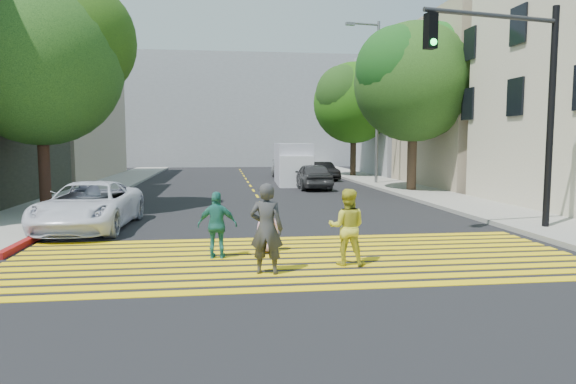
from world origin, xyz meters
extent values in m
plane|color=black|center=(0.00, 0.00, 0.00)|extent=(120.00, 120.00, 0.00)
cube|color=gray|center=(-8.50, 22.00, 0.07)|extent=(3.00, 40.00, 0.15)
cube|color=gray|center=(8.50, 15.00, 0.07)|extent=(3.00, 60.00, 0.15)
cube|color=maroon|center=(-6.90, 6.00, 0.08)|extent=(0.20, 8.00, 0.16)
cube|color=yellow|center=(0.00, -1.20, 0.01)|extent=(13.40, 0.35, 0.01)
cube|color=yellow|center=(0.00, -0.65, 0.01)|extent=(13.40, 0.35, 0.01)
cube|color=yellow|center=(0.00, -0.10, 0.01)|extent=(13.40, 0.35, 0.01)
cube|color=yellow|center=(0.00, 0.45, 0.01)|extent=(13.40, 0.35, 0.01)
cube|color=yellow|center=(0.00, 1.00, 0.01)|extent=(13.40, 0.35, 0.01)
cube|color=yellow|center=(0.00, 1.55, 0.01)|extent=(13.40, 0.35, 0.01)
cube|color=yellow|center=(0.00, 2.10, 0.01)|extent=(13.40, 0.35, 0.01)
cube|color=yellow|center=(0.00, 2.65, 0.01)|extent=(13.40, 0.35, 0.01)
cube|color=yellow|center=(0.00, 3.20, 0.01)|extent=(13.40, 0.35, 0.01)
cube|color=yellow|center=(0.00, 3.75, 0.01)|extent=(13.40, 0.35, 0.01)
cube|color=yellow|center=(0.00, 6.00, 0.01)|extent=(0.12, 1.40, 0.01)
cube|color=yellow|center=(0.00, 9.00, 0.01)|extent=(0.12, 1.40, 0.01)
cube|color=yellow|center=(0.00, 12.00, 0.01)|extent=(0.12, 1.40, 0.01)
cube|color=yellow|center=(0.00, 15.00, 0.01)|extent=(0.12, 1.40, 0.01)
cube|color=yellow|center=(0.00, 18.00, 0.01)|extent=(0.12, 1.40, 0.01)
cube|color=yellow|center=(0.00, 21.00, 0.01)|extent=(0.12, 1.40, 0.01)
cube|color=yellow|center=(0.00, 24.00, 0.01)|extent=(0.12, 1.40, 0.01)
cube|color=yellow|center=(0.00, 27.00, 0.01)|extent=(0.12, 1.40, 0.01)
cube|color=yellow|center=(0.00, 30.00, 0.01)|extent=(0.12, 1.40, 0.01)
cube|color=yellow|center=(0.00, 33.00, 0.01)|extent=(0.12, 1.40, 0.01)
cube|color=yellow|center=(0.00, 36.00, 0.01)|extent=(0.12, 1.40, 0.01)
cube|color=yellow|center=(0.00, 39.00, 0.01)|extent=(0.12, 1.40, 0.01)
cube|color=tan|center=(-16.00, 28.00, 5.00)|extent=(12.00, 16.00, 10.00)
cube|color=tan|center=(15.00, 19.00, 5.00)|extent=(10.00, 10.00, 10.00)
cube|color=gray|center=(15.00, 30.00, 5.00)|extent=(10.00, 10.00, 10.00)
cube|color=gray|center=(0.00, 48.00, 6.00)|extent=(30.00, 8.00, 12.00)
cylinder|color=black|center=(-8.40, 10.01, 1.59)|extent=(0.47, 0.47, 3.19)
sphere|color=black|center=(-8.40, 10.01, 5.64)|extent=(6.88, 6.88, 6.13)
sphere|color=#18350F|center=(-7.23, 10.46, 6.56)|extent=(5.16, 5.16, 4.60)
sphere|color=#094D12|center=(-9.44, 9.68, 6.25)|extent=(4.82, 4.82, 4.29)
cylinder|color=#41261F|center=(8.36, 15.94, 1.66)|extent=(0.58, 0.58, 3.33)
sphere|color=black|center=(8.36, 15.94, 5.83)|extent=(7.44, 7.44, 6.26)
sphere|color=#0E5E0E|center=(9.51, 16.53, 6.77)|extent=(5.58, 5.58, 4.70)
sphere|color=#18491A|center=(7.34, 15.49, 6.46)|extent=(5.21, 5.21, 4.38)
cylinder|color=black|center=(8.14, 27.45, 1.59)|extent=(0.59, 0.59, 3.17)
sphere|color=#1C500F|center=(8.14, 27.45, 5.59)|extent=(7.98, 7.98, 6.04)
sphere|color=#2C5817|center=(9.12, 28.23, 6.49)|extent=(5.99, 5.99, 4.53)
sphere|color=black|center=(7.26, 26.84, 6.19)|extent=(5.59, 5.59, 4.23)
imported|color=#343435|center=(-0.84, -0.03, 0.95)|extent=(0.79, 0.62, 1.90)
imported|color=gold|center=(0.99, 0.52, 0.85)|extent=(0.96, 0.83, 1.70)
imported|color=#EDA9CA|center=(-0.64, 2.02, 0.60)|extent=(0.64, 0.48, 1.19)
imported|color=#257569|center=(-1.86, 1.53, 0.79)|extent=(0.97, 0.50, 1.58)
imported|color=white|center=(-5.85, 6.10, 0.74)|extent=(2.71, 5.42, 1.47)
imported|color=#2E2E30|center=(3.40, 18.50, 0.75)|extent=(1.91, 4.44, 1.49)
imported|color=#9D9D9D|center=(3.28, 29.77, 0.72)|extent=(2.83, 5.21, 1.43)
imported|color=black|center=(5.28, 24.91, 0.64)|extent=(1.90, 4.04, 1.28)
cube|color=#AFAEC0|center=(2.78, 22.11, 1.30)|extent=(2.32, 5.29, 2.60)
cube|color=silver|center=(2.68, 19.82, 0.94)|extent=(2.03, 1.34, 1.87)
cylinder|color=black|center=(1.86, 20.27, 0.36)|extent=(0.29, 0.74, 0.73)
cylinder|color=#242424|center=(3.53, 20.20, 0.36)|extent=(0.29, 0.74, 0.73)
cylinder|color=#292626|center=(2.04, 24.01, 0.36)|extent=(0.29, 0.74, 0.73)
cylinder|color=black|center=(3.70, 23.94, 0.36)|extent=(0.29, 0.74, 0.73)
cylinder|color=black|center=(8.06, 3.93, 3.35)|extent=(0.24, 0.24, 6.70)
cylinder|color=#383838|center=(5.87, 3.51, 6.25)|extent=(4.41, 0.97, 0.13)
cube|color=black|center=(3.89, 3.14, 5.70)|extent=(0.34, 0.34, 0.94)
sphere|color=#16DC42|center=(3.92, 2.98, 5.38)|extent=(0.21, 0.21, 0.18)
cylinder|color=slate|center=(7.89, 20.75, 5.01)|extent=(0.21, 0.21, 10.03)
cylinder|color=gray|center=(6.90, 20.58, 9.80)|extent=(2.00, 0.46, 0.13)
cube|color=gray|center=(6.02, 20.44, 9.75)|extent=(0.59, 0.33, 0.17)
camera|label=1|loc=(-1.74, -10.42, 2.75)|focal=32.00mm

